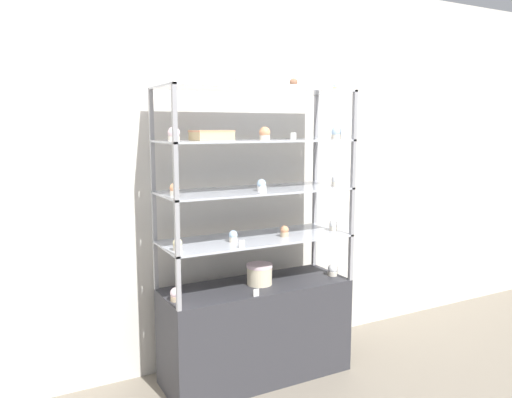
% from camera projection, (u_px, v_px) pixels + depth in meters
% --- Properties ---
extents(ground_plane, '(20.00, 20.00, 0.00)m').
position_uv_depth(ground_plane, '(256.00, 376.00, 3.22)').
color(ground_plane, gray).
extents(back_wall, '(8.00, 0.05, 2.60)m').
position_uv_depth(back_wall, '(231.00, 171.00, 3.35)').
color(back_wall, silver).
rests_on(back_wall, ground_plane).
extents(display_base, '(1.18, 0.44, 0.61)m').
position_uv_depth(display_base, '(256.00, 331.00, 3.17)').
color(display_base, '#333338').
rests_on(display_base, ground_plane).
extents(display_riser_lower, '(1.18, 0.44, 0.30)m').
position_uv_depth(display_riser_lower, '(256.00, 241.00, 3.09)').
color(display_riser_lower, '#99999E').
rests_on(display_riser_lower, display_base).
extents(display_riser_middle, '(1.18, 0.44, 0.30)m').
position_uv_depth(display_riser_middle, '(256.00, 193.00, 3.05)').
color(display_riser_middle, '#99999E').
rests_on(display_riser_middle, display_riser_lower).
extents(display_riser_upper, '(1.18, 0.44, 0.30)m').
position_uv_depth(display_riser_upper, '(256.00, 143.00, 3.00)').
color(display_riser_upper, '#99999E').
rests_on(display_riser_upper, display_riser_middle).
extents(display_riser_top, '(1.18, 0.44, 0.30)m').
position_uv_depth(display_riser_top, '(256.00, 92.00, 2.96)').
color(display_riser_top, '#99999E').
rests_on(display_riser_top, display_riser_upper).
extents(layer_cake_centerpiece, '(0.16, 0.16, 0.13)m').
position_uv_depth(layer_cake_centerpiece, '(259.00, 274.00, 3.12)').
color(layer_cake_centerpiece, beige).
rests_on(layer_cake_centerpiece, display_base).
extents(sheet_cake_frosted, '(0.22, 0.18, 0.06)m').
position_uv_depth(sheet_cake_frosted, '(212.00, 135.00, 2.86)').
color(sheet_cake_frosted, '#DBBC84').
rests_on(sheet_cake_frosted, display_riser_upper).
extents(cupcake_0, '(0.07, 0.07, 0.08)m').
position_uv_depth(cupcake_0, '(176.00, 295.00, 2.83)').
color(cupcake_0, '#CCB28C').
rests_on(cupcake_0, display_base).
extents(cupcake_1, '(0.07, 0.07, 0.08)m').
position_uv_depth(cupcake_1, '(333.00, 270.00, 3.31)').
color(cupcake_1, beige).
rests_on(cupcake_1, display_base).
extents(price_tag_0, '(0.04, 0.00, 0.04)m').
position_uv_depth(price_tag_0, '(256.00, 293.00, 2.90)').
color(price_tag_0, white).
rests_on(price_tag_0, display_base).
extents(cupcake_2, '(0.05, 0.05, 0.07)m').
position_uv_depth(cupcake_2, '(178.00, 245.00, 2.75)').
color(cupcake_2, beige).
rests_on(cupcake_2, display_riser_lower).
extents(cupcake_3, '(0.05, 0.05, 0.07)m').
position_uv_depth(cupcake_3, '(233.00, 236.00, 2.96)').
color(cupcake_3, beige).
rests_on(cupcake_3, display_riser_lower).
extents(cupcake_4, '(0.05, 0.05, 0.07)m').
position_uv_depth(cupcake_4, '(284.00, 231.00, 3.10)').
color(cupcake_4, '#CCB28C').
rests_on(cupcake_4, display_riser_lower).
extents(cupcake_5, '(0.05, 0.05, 0.07)m').
position_uv_depth(cupcake_5, '(333.00, 226.00, 3.28)').
color(cupcake_5, beige).
rests_on(cupcake_5, display_riser_lower).
extents(price_tag_1, '(0.04, 0.00, 0.04)m').
position_uv_depth(price_tag_1, '(242.00, 244.00, 2.82)').
color(price_tag_1, white).
rests_on(price_tag_1, display_riser_lower).
extents(cupcake_6, '(0.05, 0.05, 0.07)m').
position_uv_depth(cupcake_6, '(175.00, 190.00, 2.74)').
color(cupcake_6, beige).
rests_on(cupcake_6, display_riser_middle).
extents(cupcake_7, '(0.05, 0.05, 0.07)m').
position_uv_depth(cupcake_7, '(261.00, 185.00, 2.95)').
color(cupcake_7, white).
rests_on(cupcake_7, display_riser_middle).
extents(cupcake_8, '(0.05, 0.05, 0.07)m').
position_uv_depth(cupcake_8, '(336.00, 181.00, 3.19)').
color(cupcake_8, beige).
rests_on(cupcake_8, display_riser_middle).
extents(price_tag_2, '(0.04, 0.00, 0.04)m').
position_uv_depth(price_tag_2, '(263.00, 190.00, 2.84)').
color(price_tag_2, white).
rests_on(price_tag_2, display_riser_middle).
extents(cupcake_9, '(0.07, 0.07, 0.08)m').
position_uv_depth(cupcake_9, '(174.00, 134.00, 2.69)').
color(cupcake_9, beige).
rests_on(cupcake_9, display_riser_upper).
extents(cupcake_10, '(0.07, 0.07, 0.08)m').
position_uv_depth(cupcake_10, '(265.00, 134.00, 2.90)').
color(cupcake_10, beige).
rests_on(cupcake_10, display_riser_upper).
extents(cupcake_11, '(0.07, 0.07, 0.08)m').
position_uv_depth(cupcake_11, '(336.00, 133.00, 3.19)').
color(cupcake_11, beige).
rests_on(cupcake_11, display_riser_upper).
extents(price_tag_3, '(0.04, 0.00, 0.04)m').
position_uv_depth(price_tag_3, '(293.00, 136.00, 2.89)').
color(price_tag_3, white).
rests_on(price_tag_3, display_riser_upper).
extents(cupcake_12, '(0.05, 0.05, 0.06)m').
position_uv_depth(cupcake_12, '(173.00, 79.00, 2.64)').
color(cupcake_12, white).
rests_on(cupcake_12, display_riser_top).
extents(cupcake_13, '(0.05, 0.05, 0.06)m').
position_uv_depth(cupcake_13, '(239.00, 81.00, 2.78)').
color(cupcake_13, white).
rests_on(cupcake_13, display_riser_top).
extents(cupcake_14, '(0.05, 0.05, 0.06)m').
position_uv_depth(cupcake_14, '(294.00, 84.00, 2.95)').
color(cupcake_14, white).
rests_on(cupcake_14, display_riser_top).
extents(cupcake_15, '(0.05, 0.05, 0.06)m').
position_uv_depth(cupcake_15, '(337.00, 86.00, 3.13)').
color(cupcake_15, '#CCB28C').
rests_on(cupcake_15, display_riser_top).
extents(price_tag_4, '(0.04, 0.00, 0.04)m').
position_uv_depth(price_tag_4, '(230.00, 80.00, 2.66)').
color(price_tag_4, white).
rests_on(price_tag_4, display_riser_top).
extents(donut_glazed, '(0.14, 0.14, 0.04)m').
position_uv_depth(donut_glazed, '(295.00, 87.00, 3.11)').
color(donut_glazed, '#EFE5CC').
rests_on(donut_glazed, display_riser_top).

